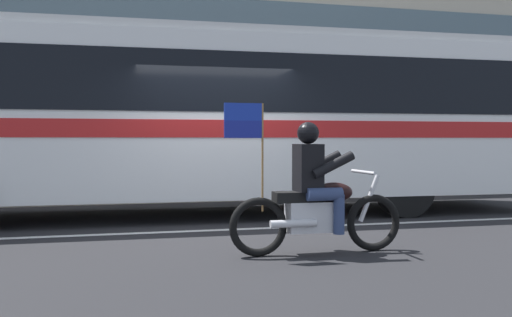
% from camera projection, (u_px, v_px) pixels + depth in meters
% --- Properties ---
extents(ground_plane, '(60.00, 60.00, 0.00)m').
position_uv_depth(ground_plane, '(216.00, 224.00, 9.11)').
color(ground_plane, black).
extents(sidewalk_curb, '(28.00, 3.80, 0.15)m').
position_uv_depth(sidewalk_curb, '(180.00, 191.00, 14.05)').
color(sidewalk_curb, '#A39E93').
rests_on(sidewalk_curb, ground_plane).
extents(lane_center_stripe, '(26.60, 0.14, 0.01)m').
position_uv_depth(lane_center_stripe, '(223.00, 230.00, 8.53)').
color(lane_center_stripe, silver).
rests_on(lane_center_stripe, ground_plane).
extents(transit_bus, '(12.31, 2.79, 3.22)m').
position_uv_depth(transit_bus, '(203.00, 110.00, 10.20)').
color(transit_bus, white).
rests_on(transit_bus, ground_plane).
extents(motorcycle_with_rider, '(2.20, 0.64, 1.78)m').
position_uv_depth(motorcycle_with_rider, '(316.00, 198.00, 6.74)').
color(motorcycle_with_rider, black).
rests_on(motorcycle_with_rider, ground_plane).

